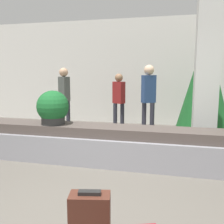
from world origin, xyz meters
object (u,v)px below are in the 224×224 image
Objects in this scene: traveler_2 at (119,97)px; decorated_tree at (205,80)px; potted_plant_0 at (53,108)px; traveler_1 at (64,93)px; pillar at (207,71)px; traveler_0 at (149,94)px.

decorated_tree is at bearing -155.16° from traveler_2.
traveler_1 is (-0.81, 2.28, 0.09)m from potted_plant_0.
potted_plant_0 is 3.73m from decorated_tree.
pillar is 1.23× the size of decorated_tree.
traveler_0 reaches higher than traveler_1.
traveler_2 is at bearing 173.89° from decorated_tree.
decorated_tree is at bearing 84.36° from pillar.
traveler_0 reaches higher than traveler_2.
pillar is 2.06× the size of traveler_2.
traveler_2 is 2.24m from decorated_tree.
decorated_tree is at bearing -22.16° from traveler_0.
pillar reaches higher than decorated_tree.
decorated_tree is (1.32, 0.29, 0.32)m from traveler_0.
pillar is at bearing 21.66° from potted_plant_0.
pillar is 1.87× the size of traveler_1.
traveler_2 is (1.45, 0.36, -0.11)m from traveler_1.
potted_plant_0 is 0.23× the size of decorated_tree.
potted_plant_0 is 0.39× the size of traveler_2.
traveler_0 is at bearing 138.21° from pillar.
potted_plant_0 is (-2.68, -1.06, -0.66)m from pillar.
traveler_0 is 1.39m from decorated_tree.
traveler_1 is at bearing 109.51° from potted_plant_0.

